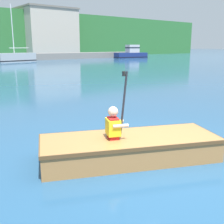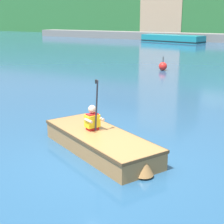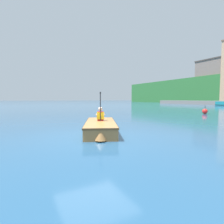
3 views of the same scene
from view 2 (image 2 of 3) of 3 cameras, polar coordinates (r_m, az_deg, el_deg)
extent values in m
plane|color=navy|center=(6.89, -1.20, -8.35)|extent=(300.00, 300.00, 0.00)
cube|color=#197A84|center=(39.90, 10.00, 11.93)|extent=(7.49, 3.58, 0.80)
cube|color=black|center=(39.91, 9.98, 11.56)|extent=(7.53, 3.63, 0.10)
cube|color=#A3703D|center=(7.34, -2.00, -5.09)|extent=(3.19, 2.22, 0.41)
cube|color=brown|center=(7.28, -2.02, -3.79)|extent=(3.25, 2.28, 0.06)
cube|color=brown|center=(7.28, -2.02, -3.87)|extent=(2.73, 1.87, 0.02)
cone|color=#A3703D|center=(6.25, 5.29, -8.77)|extent=(0.49, 0.49, 0.37)
cube|color=#A3703D|center=(7.47, -2.96, -3.46)|extent=(0.56, 0.98, 0.03)
cube|color=red|center=(7.46, -3.29, -1.62)|extent=(0.25, 0.28, 0.36)
cube|color=yellow|center=(7.45, -3.29, -1.47)|extent=(0.31, 0.35, 0.27)
sphere|color=beige|center=(7.38, -3.32, 0.50)|extent=(0.17, 0.17, 0.17)
cylinder|color=beige|center=(7.29, -3.93, -1.45)|extent=(0.26, 0.16, 0.06)
cylinder|color=beige|center=(7.44, -1.95, -1.06)|extent=(0.26, 0.16, 0.06)
cylinder|color=#232328|center=(7.20, -2.59, 1.04)|extent=(0.14, 0.09, 1.11)
cylinder|color=black|center=(7.09, -2.64, 5.08)|extent=(0.05, 0.05, 0.08)
sphere|color=red|center=(18.74, 8.45, 7.53)|extent=(0.44, 0.44, 0.44)
cylinder|color=black|center=(18.69, 8.50, 8.62)|extent=(0.04, 0.04, 0.28)
camera|label=1|loc=(7.29, -40.26, 5.25)|focal=45.00mm
camera|label=3|loc=(4.07, 63.23, -15.61)|focal=28.00mm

